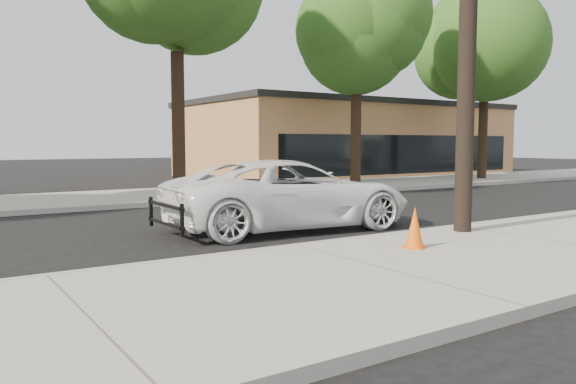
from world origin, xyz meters
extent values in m
plane|color=black|center=(0.00, 0.00, 0.00)|extent=(120.00, 120.00, 0.00)
cube|color=gray|center=(0.00, -4.30, 0.07)|extent=(90.00, 4.40, 0.15)
cube|color=gray|center=(0.00, 8.50, 0.07)|extent=(90.00, 5.00, 0.15)
cube|color=#9E9B93|center=(0.00, -2.10, 0.07)|extent=(90.00, 0.12, 0.16)
cube|color=#BC7A4E|center=(16.00, 16.00, 2.00)|extent=(18.00, 10.00, 4.00)
cylinder|color=black|center=(2.00, 7.80, 2.53)|extent=(0.44, 0.44, 4.75)
sphere|color=#194914|center=(2.00, 7.80, 6.50)|extent=(4.80, 4.80, 4.80)
cylinder|color=black|center=(10.00, 8.10, 2.35)|extent=(0.44, 0.44, 4.40)
sphere|color=#194914|center=(10.00, 8.10, 6.00)|extent=(4.35, 4.35, 4.35)
sphere|color=#194914|center=(10.58, 7.66, 7.16)|extent=(3.48, 3.48, 3.48)
cylinder|color=black|center=(18.00, 7.90, 2.45)|extent=(0.44, 0.44, 4.60)
sphere|color=#194914|center=(18.00, 7.90, 6.30)|extent=(4.65, 4.65, 4.65)
sphere|color=#194914|center=(18.62, 7.44, 7.54)|extent=(3.72, 3.72, 3.72)
imported|color=white|center=(1.44, 0.24, 0.76)|extent=(5.71, 3.03, 1.53)
cube|color=#F8600D|center=(1.48, -3.45, 0.16)|extent=(0.46, 0.46, 0.02)
cone|color=#F8600D|center=(1.48, -3.45, 0.49)|extent=(0.41, 0.41, 0.68)
camera|label=1|loc=(-5.36, -9.97, 1.89)|focal=35.00mm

